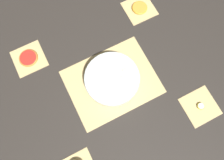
{
  "coord_description": "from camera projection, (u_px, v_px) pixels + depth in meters",
  "views": [
    {
      "loc": [
        -0.13,
        -0.25,
        1.06
      ],
      "look_at": [
        0.0,
        0.0,
        0.04
      ],
      "focal_mm": 35.0,
      "sensor_mm": 36.0,
      "label": 1
    }
  ],
  "objects": [
    {
      "name": "coaster_mat_far_right",
      "position": [
        139.0,
        8.0,
        1.21
      ],
      "size": [
        0.16,
        0.16,
        0.01
      ],
      "color": "#D6B775",
      "rests_on": "ground_plane"
    },
    {
      "name": "ground_plane",
      "position": [
        112.0,
        82.0,
        1.1
      ],
      "size": [
        6.0,
        6.0,
        0.0
      ],
      "primitive_type": "plane",
      "color": "#2D2823"
    },
    {
      "name": "coaster_mat_near_right",
      "position": [
        200.0,
        106.0,
        1.06
      ],
      "size": [
        0.16,
        0.16,
        0.01
      ],
      "color": "#D6B775",
      "rests_on": "ground_plane"
    },
    {
      "name": "grapefruit_slice",
      "position": [
        28.0,
        58.0,
        1.12
      ],
      "size": [
        0.1,
        0.1,
        0.01
      ],
      "color": "red",
      "rests_on": "coaster_mat_far_left"
    },
    {
      "name": "banana_coin_single",
      "position": [
        201.0,
        106.0,
        1.05
      ],
      "size": [
        0.04,
        0.04,
        0.01
      ],
      "color": "#F7EFC6",
      "rests_on": "coaster_mat_near_right"
    },
    {
      "name": "fruit_salad_bowl",
      "position": [
        112.0,
        79.0,
        1.05
      ],
      "size": [
        0.27,
        0.27,
        0.08
      ],
      "color": "silver",
      "rests_on": "bamboo_mat_center"
    },
    {
      "name": "coaster_mat_far_left",
      "position": [
        29.0,
        59.0,
        1.13
      ],
      "size": [
        0.16,
        0.16,
        0.01
      ],
      "color": "#D6B775",
      "rests_on": "ground_plane"
    },
    {
      "name": "orange_slice_whole",
      "position": [
        140.0,
        8.0,
        1.2
      ],
      "size": [
        0.09,
        0.09,
        0.01
      ],
      "color": "#F9A338",
      "rests_on": "coaster_mat_far_right"
    },
    {
      "name": "bamboo_mat_center",
      "position": [
        112.0,
        82.0,
        1.09
      ],
      "size": [
        0.44,
        0.34,
        0.01
      ],
      "color": "#D6B775",
      "rests_on": "ground_plane"
    }
  ]
}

